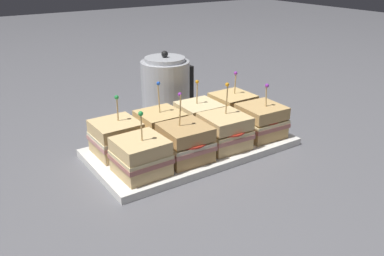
# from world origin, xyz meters

# --- Properties ---
(ground_plane) EXTENTS (6.00, 6.00, 0.00)m
(ground_plane) POSITION_xyz_m (0.00, 0.00, 0.00)
(ground_plane) COLOR slate
(serving_platter) EXTENTS (0.51, 0.26, 0.02)m
(serving_platter) POSITION_xyz_m (0.00, 0.00, 0.01)
(serving_platter) COLOR white
(serving_platter) RESTS_ON ground_plane
(sandwich_front_far_left) EXTENTS (0.11, 0.11, 0.15)m
(sandwich_front_far_left) POSITION_xyz_m (-0.18, -0.06, 0.06)
(sandwich_front_far_left) COLOR #DBB77A
(sandwich_front_far_left) RESTS_ON serving_platter
(sandwich_front_center_left) EXTENTS (0.11, 0.11, 0.16)m
(sandwich_front_center_left) POSITION_xyz_m (-0.06, -0.06, 0.06)
(sandwich_front_center_left) COLOR tan
(sandwich_front_center_left) RESTS_ON serving_platter
(sandwich_front_center_right) EXTENTS (0.11, 0.11, 0.16)m
(sandwich_front_center_right) POSITION_xyz_m (0.06, -0.06, 0.06)
(sandwich_front_center_right) COLOR #DBB77A
(sandwich_front_center_right) RESTS_ON serving_platter
(sandwich_front_far_right) EXTENTS (0.11, 0.11, 0.14)m
(sandwich_front_far_right) POSITION_xyz_m (0.18, -0.06, 0.06)
(sandwich_front_far_right) COLOR tan
(sandwich_front_far_right) RESTS_ON serving_platter
(sandwich_back_far_left) EXTENTS (0.11, 0.11, 0.14)m
(sandwich_back_far_left) POSITION_xyz_m (-0.18, 0.06, 0.06)
(sandwich_back_far_left) COLOR #DBB77A
(sandwich_back_far_left) RESTS_ON serving_platter
(sandwich_back_center_left) EXTENTS (0.11, 0.11, 0.16)m
(sandwich_back_center_left) POSITION_xyz_m (-0.06, 0.06, 0.06)
(sandwich_back_center_left) COLOR tan
(sandwich_back_center_left) RESTS_ON serving_platter
(sandwich_back_center_right) EXTENTS (0.11, 0.11, 0.14)m
(sandwich_back_center_right) POSITION_xyz_m (0.06, 0.06, 0.06)
(sandwich_back_center_right) COLOR beige
(sandwich_back_center_right) RESTS_ON serving_platter
(sandwich_back_far_right) EXTENTS (0.11, 0.11, 0.15)m
(sandwich_back_far_right) POSITION_xyz_m (0.18, 0.06, 0.06)
(sandwich_back_far_right) COLOR tan
(sandwich_back_far_right) RESTS_ON serving_platter
(kettle_steel) EXTENTS (0.17, 0.15, 0.20)m
(kettle_steel) POSITION_xyz_m (0.08, 0.26, 0.09)
(kettle_steel) COLOR #B7BABF
(kettle_steel) RESTS_ON ground_plane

